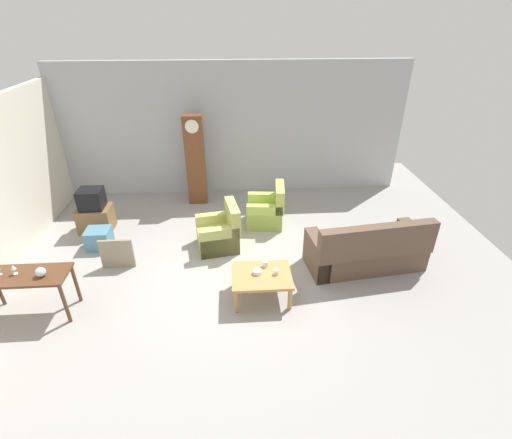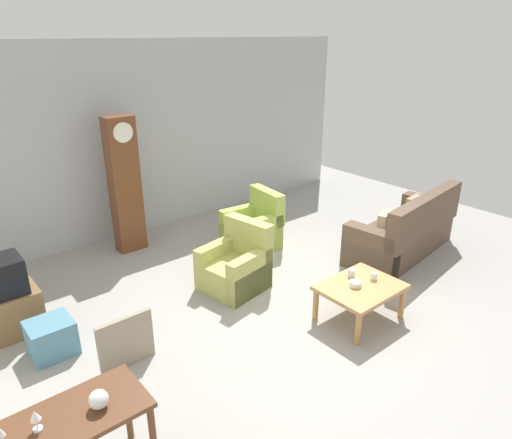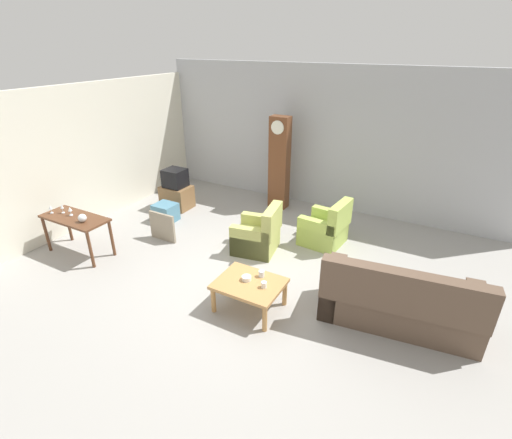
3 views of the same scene
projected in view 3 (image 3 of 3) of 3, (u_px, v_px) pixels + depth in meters
ground_plane at (252, 278)px, 6.30m from camera, size 10.40×10.40×0.00m
garage_door_wall at (329, 139)px, 8.45m from camera, size 8.40×0.16×3.20m
pegboard_wall_left at (87, 156)px, 7.81m from camera, size 0.12×6.40×2.88m
couch_floral at (399, 303)px, 5.14m from camera, size 2.19×1.13×1.04m
armchair_olive_near at (258, 236)px, 7.00m from camera, size 0.91×0.88×0.92m
armchair_olive_far at (325, 229)px, 7.25m from camera, size 0.86×0.84×0.92m
coffee_table_wood at (249, 286)px, 5.43m from camera, size 0.96×0.76×0.46m
console_table_dark at (76, 222)px, 6.77m from camera, size 1.30×0.56×0.75m
grandfather_clock at (279, 163)px, 8.55m from camera, size 0.44×0.30×2.14m
tv_stand_cabinet at (177, 197)px, 8.85m from camera, size 0.68×0.52×0.53m
tv_crt at (175, 178)px, 8.64m from camera, size 0.48×0.44×0.42m
framed_picture_leaning at (162, 227)px, 7.38m from camera, size 0.60×0.05×0.58m
storage_box_blue at (166, 212)px, 8.22m from camera, size 0.46×0.43×0.40m
glass_dome_cloche at (82, 218)px, 6.52m from camera, size 0.15×0.15×0.15m
cup_white_porcelain at (264, 285)px, 5.27m from camera, size 0.08×0.08×0.09m
cup_blue_rimmed at (262, 274)px, 5.52m from camera, size 0.09×0.09×0.10m
bowl_white_stacked at (247, 278)px, 5.44m from camera, size 0.14×0.14×0.06m
wine_glass_tall at (51, 208)px, 6.83m from camera, size 0.06×0.06×0.16m
wine_glass_mid at (62, 207)px, 6.83m from camera, size 0.06×0.06×0.18m
wine_glass_short at (70, 210)px, 6.74m from camera, size 0.07×0.07×0.17m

